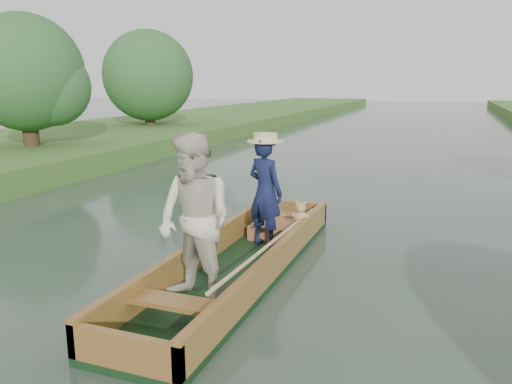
% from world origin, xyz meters
% --- Properties ---
extents(ground, '(120.00, 120.00, 0.00)m').
position_xyz_m(ground, '(0.00, 0.00, 0.00)').
color(ground, '#283D30').
rests_on(ground, ground).
extents(trees_far, '(23.00, 13.27, 4.55)m').
position_xyz_m(trees_far, '(-1.12, 8.75, 2.52)').
color(trees_far, '#47331E').
rests_on(trees_far, ground).
extents(punt, '(1.12, 5.00, 1.91)m').
position_xyz_m(punt, '(-0.00, -0.23, 0.65)').
color(punt, black).
rests_on(punt, ground).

